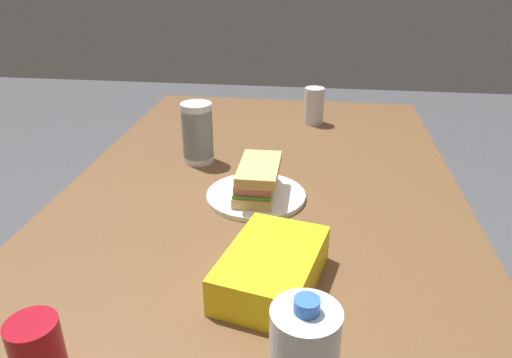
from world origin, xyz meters
The scene contains 6 objects.
dining_table centered at (0.00, 0.00, 0.68)m, with size 1.83×0.97×0.76m.
paper_plate centered at (-0.09, -0.01, 0.77)m, with size 0.24×0.24×0.01m, color white.
sandwich centered at (-0.08, -0.01, 0.82)m, with size 0.18×0.10×0.08m.
chip_bag centered at (0.23, 0.06, 0.80)m, with size 0.23×0.15×0.07m, color yellow.
plastic_cup_stack centered at (-0.28, -0.20, 0.85)m, with size 0.08×0.08×0.17m.
soda_can_silver centered at (-0.65, 0.11, 0.82)m, with size 0.07×0.07×0.12m, color silver.
Camera 1 is at (0.91, 0.12, 1.30)m, focal length 33.53 mm.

